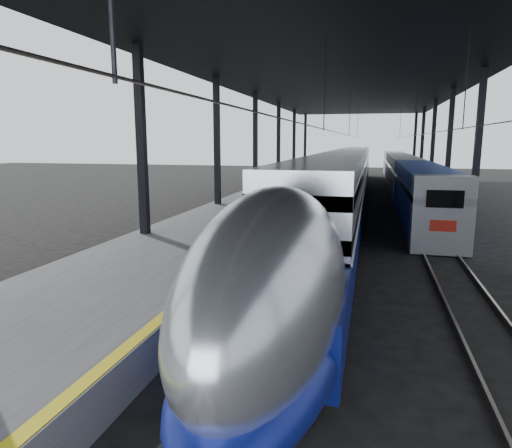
% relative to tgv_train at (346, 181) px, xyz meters
% --- Properties ---
extents(ground, '(160.00, 160.00, 0.00)m').
position_rel_tgv_train_xyz_m(ground, '(-2.00, -23.04, -2.01)').
color(ground, black).
rests_on(ground, ground).
extents(platform, '(6.00, 80.00, 1.00)m').
position_rel_tgv_train_xyz_m(platform, '(-5.50, -3.04, -1.51)').
color(platform, '#4C4C4F').
rests_on(platform, ground).
extents(yellow_strip, '(0.30, 80.00, 0.01)m').
position_rel_tgv_train_xyz_m(yellow_strip, '(-2.70, -3.04, -1.00)').
color(yellow_strip, yellow).
rests_on(yellow_strip, platform).
extents(rails, '(6.52, 80.00, 0.16)m').
position_rel_tgv_train_xyz_m(rails, '(2.50, -3.04, -1.93)').
color(rails, slate).
rests_on(rails, ground).
extents(canopy, '(18.00, 75.00, 9.47)m').
position_rel_tgv_train_xyz_m(canopy, '(-0.10, -3.04, 7.11)').
color(canopy, black).
rests_on(canopy, ground).
extents(tgv_train, '(3.00, 65.20, 4.29)m').
position_rel_tgv_train_xyz_m(tgv_train, '(0.00, 0.00, 0.00)').
color(tgv_train, silver).
rests_on(tgv_train, ground).
extents(second_train, '(2.58, 56.05, 3.56)m').
position_rel_tgv_train_xyz_m(second_train, '(5.00, 12.06, -0.21)').
color(second_train, navy).
rests_on(second_train, ground).
extents(child, '(0.40, 0.32, 0.95)m').
position_rel_tgv_train_xyz_m(child, '(-2.90, -23.75, -0.53)').
color(child, '#452517').
rests_on(child, platform).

